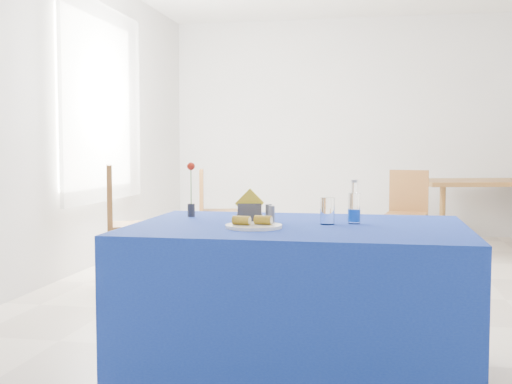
# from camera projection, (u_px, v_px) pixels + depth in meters

# --- Properties ---
(floor) EXTENTS (7.00, 7.00, 0.00)m
(floor) POSITION_uv_depth(u_px,v_px,m) (355.00, 293.00, 4.98)
(floor) COLOR beige
(floor) RESTS_ON ground
(room_shell) EXTENTS (7.00, 7.00, 7.00)m
(room_shell) POSITION_uv_depth(u_px,v_px,m) (357.00, 66.00, 4.85)
(room_shell) COLOR silver
(room_shell) RESTS_ON ground
(window_pane) EXTENTS (0.04, 1.50, 1.60)m
(window_pane) POSITION_uv_depth(u_px,v_px,m) (97.00, 103.00, 6.10)
(window_pane) COLOR white
(window_pane) RESTS_ON room_shell
(curtain) EXTENTS (0.04, 1.75, 1.85)m
(curtain) POSITION_uv_depth(u_px,v_px,m) (104.00, 103.00, 6.09)
(curtain) COLOR white
(curtain) RESTS_ON room_shell
(plate) EXTENTS (0.26, 0.26, 0.01)m
(plate) POSITION_uv_depth(u_px,v_px,m) (254.00, 226.00, 2.98)
(plate) COLOR white
(plate) RESTS_ON blue_table
(drinking_glass) EXTENTS (0.07, 0.07, 0.13)m
(drinking_glass) POSITION_uv_depth(u_px,v_px,m) (327.00, 211.00, 3.11)
(drinking_glass) COLOR white
(drinking_glass) RESTS_ON blue_table
(salt_shaker) EXTENTS (0.03, 0.03, 0.08)m
(salt_shaker) POSITION_uv_depth(u_px,v_px,m) (272.00, 214.00, 3.17)
(salt_shaker) COLOR slate
(salt_shaker) RESTS_ON blue_table
(pepper_shaker) EXTENTS (0.03, 0.03, 0.08)m
(pepper_shaker) POSITION_uv_depth(u_px,v_px,m) (269.00, 212.00, 3.26)
(pepper_shaker) COLOR slate
(pepper_shaker) RESTS_ON blue_table
(blue_table) EXTENTS (1.60, 1.10, 0.76)m
(blue_table) POSITION_uv_depth(u_px,v_px,m) (298.00, 302.00, 3.12)
(blue_table) COLOR #102999
(blue_table) RESTS_ON floor
(water_bottle) EXTENTS (0.06, 0.06, 0.21)m
(water_bottle) POSITION_uv_depth(u_px,v_px,m) (354.00, 209.00, 3.14)
(water_bottle) COLOR white
(water_bottle) RESTS_ON blue_table
(napkin_holder) EXTENTS (0.15, 0.08, 0.17)m
(napkin_holder) POSITION_uv_depth(u_px,v_px,m) (250.00, 211.00, 3.26)
(napkin_holder) COLOR #37373C
(napkin_holder) RESTS_ON blue_table
(rose_vase) EXTENTS (0.04, 0.04, 0.29)m
(rose_vase) POSITION_uv_depth(u_px,v_px,m) (191.00, 192.00, 3.44)
(rose_vase) COLOR #26262B
(rose_vase) RESTS_ON blue_table
(oak_table) EXTENTS (1.74, 1.35, 0.76)m
(oak_table) POSITION_uv_depth(u_px,v_px,m) (482.00, 187.00, 7.43)
(oak_table) COLOR olive
(oak_table) RESTS_ON floor
(chair_bg_left) EXTENTS (0.46, 0.46, 0.90)m
(chair_bg_left) POSITION_uv_depth(u_px,v_px,m) (407.00, 207.00, 6.62)
(chair_bg_left) COLOR brown
(chair_bg_left) RESTS_ON floor
(chair_win_a) EXTENTS (0.59, 0.59, 1.00)m
(chair_win_a) POSITION_uv_depth(u_px,v_px,m) (124.00, 216.00, 5.19)
(chair_win_a) COLOR brown
(chair_win_a) RESTS_ON floor
(chair_win_b) EXTENTS (0.49, 0.49, 0.90)m
(chair_win_b) POSITION_uv_depth(u_px,v_px,m) (211.00, 205.00, 6.79)
(chair_win_b) COLOR brown
(chair_win_b) RESTS_ON floor
(banana_pieces) EXTENTS (0.19, 0.09, 0.04)m
(banana_pieces) POSITION_uv_depth(u_px,v_px,m) (253.00, 220.00, 2.97)
(banana_pieces) COLOR yellow
(banana_pieces) RESTS_ON plate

